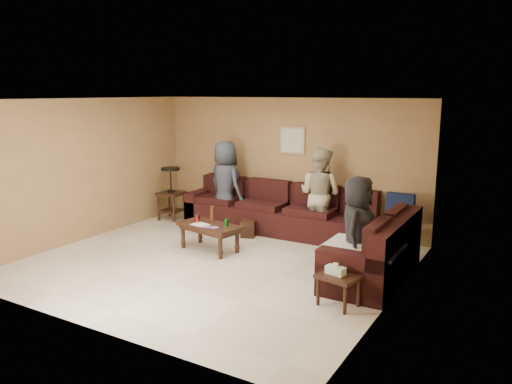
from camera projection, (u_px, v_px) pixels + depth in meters
room at (213, 156)px, 7.41m from camera, size 5.60×5.50×2.50m
sectional_sofa at (304, 227)px, 8.56m from camera, size 4.65×2.90×0.97m
coffee_table at (209, 228)px, 8.28m from camera, size 1.16×0.72×0.73m
end_table_left at (171, 193)px, 10.26m from camera, size 0.51×0.51×1.09m
side_table_right at (338, 278)px, 6.13m from camera, size 0.56×0.49×0.55m
waste_bin at (248, 229)px, 9.10m from camera, size 0.33×0.33×0.30m
wall_art at (292, 140)px, 9.45m from camera, size 0.52×0.04×0.52m
person_left at (225, 184)px, 9.71m from camera, size 0.95×0.77×1.68m
person_middle at (320, 194)px, 8.82m from camera, size 0.89×0.74×1.65m
person_right at (357, 230)px, 6.79m from camera, size 0.55×0.78×1.51m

